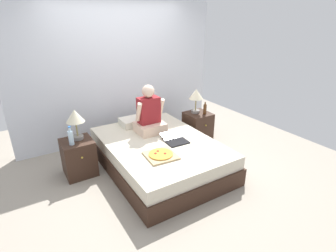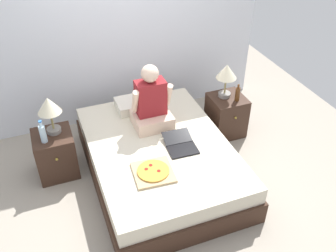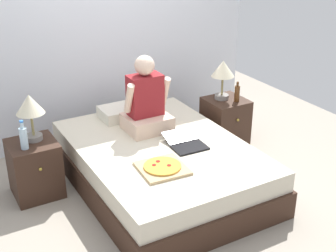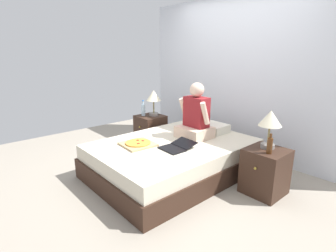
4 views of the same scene
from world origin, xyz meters
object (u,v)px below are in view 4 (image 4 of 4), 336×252
at_px(bed, 173,158).
at_px(lamp_on_left_nightstand, 154,97).
at_px(lamp_on_right_nightstand, 270,121).
at_px(laptop, 176,147).
at_px(person_seated, 195,118).
at_px(pizza_box, 138,144).
at_px(nightstand_right, 265,171).
at_px(beer_bottle, 270,145).
at_px(nightstand_left, 151,131).
at_px(water_bottle, 143,109).

distance_m(bed, lamp_on_left_nightstand, 1.36).
distance_m(lamp_on_right_nightstand, laptop, 1.16).
bearing_deg(person_seated, lamp_on_right_nightstand, 7.13).
height_order(bed, lamp_on_left_nightstand, lamp_on_left_nightstand).
xyz_separation_m(laptop, pizza_box, (-0.42, -0.29, -0.00)).
bearing_deg(nightstand_right, bed, -157.33).
bearing_deg(beer_bottle, nightstand_left, 177.50).
relative_size(laptop, pizza_box, 1.00).
bearing_deg(bed, laptop, -33.19).
relative_size(bed, lamp_on_right_nightstand, 4.78).
xyz_separation_m(lamp_on_right_nightstand, pizza_box, (-1.30, -0.94, -0.40)).
xyz_separation_m(lamp_on_right_nightstand, laptop, (-0.87, -0.65, -0.40)).
distance_m(lamp_on_right_nightstand, pizza_box, 1.65).
bearing_deg(nightstand_right, lamp_on_left_nightstand, 178.69).
relative_size(lamp_on_left_nightstand, water_bottle, 1.63).
xyz_separation_m(bed, nightstand_right, (1.11, 0.46, 0.05)).
relative_size(person_seated, laptop, 1.82).
height_order(nightstand_left, person_seated, person_seated).
bearing_deg(pizza_box, water_bottle, 140.62).
bearing_deg(lamp_on_right_nightstand, nightstand_right, -59.07).
xyz_separation_m(lamp_on_left_nightstand, beer_bottle, (2.25, -0.15, -0.23)).
relative_size(nightstand_right, beer_bottle, 2.39).
bearing_deg(pizza_box, nightstand_left, 135.15).
bearing_deg(laptop, beer_bottle, 27.17).
height_order(water_bottle, nightstand_right, water_bottle).
relative_size(bed, beer_bottle, 9.35).
bearing_deg(nightstand_right, nightstand_left, 180.00).
xyz_separation_m(nightstand_left, beer_bottle, (2.29, -0.10, 0.37)).
xyz_separation_m(water_bottle, lamp_on_right_nightstand, (2.27, 0.14, 0.22)).
xyz_separation_m(lamp_on_left_nightstand, laptop, (1.28, -0.65, -0.40)).
bearing_deg(nightstand_right, laptop, -146.43).
bearing_deg(bed, nightstand_right, 22.67).
xyz_separation_m(bed, lamp_on_right_nightstand, (1.08, 0.51, 0.65)).
distance_m(bed, nightstand_right, 1.21).
height_order(nightstand_left, pizza_box, nightstand_left).
xyz_separation_m(water_bottle, laptop, (1.40, -0.51, -0.19)).
distance_m(bed, laptop, 0.35).
distance_m(lamp_on_left_nightstand, person_seated, 1.13).
relative_size(lamp_on_right_nightstand, pizza_box, 1.05).
bearing_deg(lamp_on_left_nightstand, water_bottle, -130.60).
relative_size(lamp_on_left_nightstand, laptop, 1.05).
distance_m(person_seated, laptop, 0.61).
relative_size(lamp_on_right_nightstand, laptop, 1.05).
bearing_deg(laptop, lamp_on_left_nightstand, 153.06).
bearing_deg(bed, beer_bottle, 17.14).
height_order(bed, person_seated, person_seated).
bearing_deg(lamp_on_right_nightstand, lamp_on_left_nightstand, 180.00).
height_order(lamp_on_left_nightstand, laptop, lamp_on_left_nightstand).
height_order(lamp_on_left_nightstand, beer_bottle, lamp_on_left_nightstand).
distance_m(beer_bottle, person_seated, 1.14).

